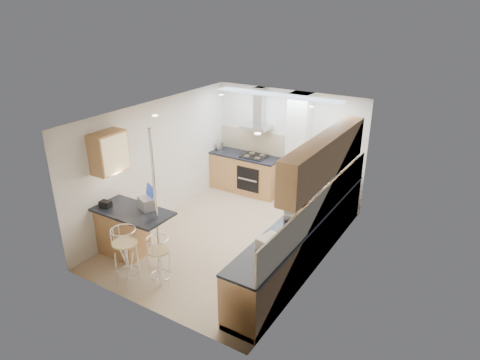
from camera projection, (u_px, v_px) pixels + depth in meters
The scene contains 16 objects.
ground at pixel (231, 238), 8.35m from camera, with size 4.80×4.80×0.00m, color tan.
room_shell at pixel (256, 162), 7.89m from camera, with size 3.64×4.84×2.51m.
right_counter at pixel (303, 239), 7.45m from camera, with size 0.63×4.40×0.92m.
back_counter at pixel (245, 173), 10.28m from camera, with size 1.70×0.63×0.92m.
peninsula at pixel (134, 234), 7.58m from camera, with size 1.47×0.72×0.94m.
microwave at pixel (297, 208), 7.19m from camera, with size 0.53×0.36×0.29m, color white.
laptop at pixel (147, 203), 7.41m from camera, with size 0.30×0.22×0.21m, color #A8ACB0.
bag at pixel (105, 204), 7.50m from camera, with size 0.20×0.14×0.11m, color black.
bar_stool_near at pixel (126, 257), 6.82m from camera, with size 0.42×0.42×1.03m, color tan, non-canonical shape.
bar_stool_end at pixel (159, 263), 6.79m from camera, with size 0.37×0.37×0.90m, color tan, non-canonical shape.
jar_a at pixel (326, 187), 8.14m from camera, with size 0.12×0.12×0.18m, color beige.
jar_b at pixel (327, 191), 8.01m from camera, with size 0.11×0.11×0.15m, color beige.
jar_c at pixel (298, 224), 6.75m from camera, with size 0.14×0.14×0.21m, color #B7AC93.
jar_d at pixel (289, 230), 6.65m from camera, with size 0.10×0.10×0.15m, color white.
bread_bin at pixel (270, 243), 6.26m from camera, with size 0.28×0.36×0.19m, color beige.
kettle at pixel (220, 146), 10.38m from camera, with size 0.16×0.16×0.21m, color #B2B5B7.
Camera 1 is at (3.96, -6.07, 4.31)m, focal length 32.00 mm.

